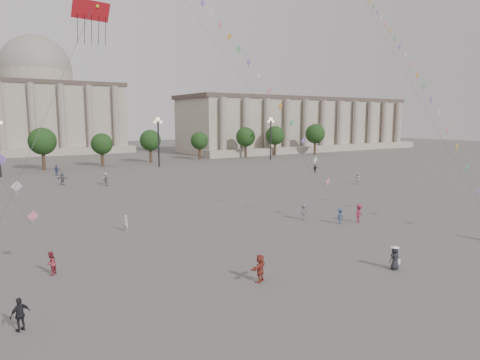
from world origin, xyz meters
TOP-DOWN VIEW (x-y plane):
  - ground at (0.00, 0.00)m, footprint 360.00×360.00m
  - hall_east at (75.00, 93.89)m, footprint 84.00×26.22m
  - hall_central at (0.00, 129.22)m, footprint 48.30×34.30m
  - tree_row at (0.00, 78.00)m, footprint 137.12×5.12m
  - lamp_post_mid_east at (15.00, 70.00)m, footprint 2.00×0.90m
  - lamp_post_far_east at (45.00, 70.00)m, footprint 2.00×0.90m
  - person_crowd_0 at (-6.27, 66.63)m, footprint 1.23×0.87m
  - person_crowd_4 at (-1.63, 51.32)m, footprint 1.78×1.54m
  - person_crowd_6 at (8.86, 16.01)m, footprint 1.10×0.65m
  - person_crowd_7 at (32.03, 29.70)m, footprint 1.74×1.33m
  - person_crowd_8 at (12.71, 12.10)m, footprint 1.38×1.05m
  - person_crowd_9 at (36.74, 44.59)m, footprint 1.52×0.63m
  - person_crowd_12 at (-7.50, 54.20)m, footprint 1.84×1.35m
  - person_crowd_13 at (-7.96, 21.52)m, footprint 0.55×0.65m
  - person_crowd_16 at (-2.02, 49.62)m, footprint 0.99×0.72m
  - tourist_2 at (-4.70, 4.72)m, footprint 1.72×1.22m
  - tourist_4 at (-18.31, 5.85)m, footprint 1.08×0.78m
  - kite_flyer_0 at (-15.74, 13.21)m, footprint 0.95×0.99m
  - kite_flyer_1 at (10.76, 12.75)m, footprint 1.11×0.79m
  - hat_person at (4.42, 1.49)m, footprint 0.83×0.60m
  - dragon_kite at (-13.28, 9.82)m, footprint 5.03×3.50m
  - kite_train_east at (31.75, 24.16)m, footprint 27.90×41.72m

SIDE VIEW (x-z plane):
  - ground at x=0.00m, z-range 0.00..0.00m
  - person_crowd_13 at x=-7.96m, z-range 0.00..1.53m
  - person_crowd_16 at x=-2.02m, z-range 0.00..1.55m
  - kite_flyer_1 at x=10.76m, z-range 0.00..1.56m
  - person_crowd_9 at x=36.74m, z-range 0.00..1.59m
  - kite_flyer_0 at x=-15.74m, z-range 0.00..1.61m
  - person_crowd_6 at x=8.86m, z-range 0.00..1.68m
  - tourist_4 at x=-18.31m, z-range 0.00..1.71m
  - hat_person at x=4.42m, z-range 0.01..1.70m
  - tourist_2 at x=-4.70m, z-range 0.00..1.79m
  - person_crowd_7 at x=32.03m, z-range 0.00..1.84m
  - person_crowd_8 at x=12.71m, z-range 0.00..1.89m
  - person_crowd_12 at x=-7.50m, z-range 0.00..1.92m
  - person_crowd_0 at x=-6.27m, z-range 0.00..1.93m
  - person_crowd_4 at x=-1.63m, z-range 0.00..1.94m
  - tree_row at x=0.00m, z-range 1.39..9.39m
  - lamp_post_mid_east at x=15.00m, z-range 2.03..12.68m
  - lamp_post_far_east at x=45.00m, z-range 2.03..12.68m
  - hall_east at x=75.00m, z-range -0.17..17.03m
  - hall_central at x=0.00m, z-range -3.52..31.98m
  - dragon_kite at x=-13.28m, z-range 6.78..24.73m
  - kite_train_east at x=31.75m, z-range -10.04..52.86m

